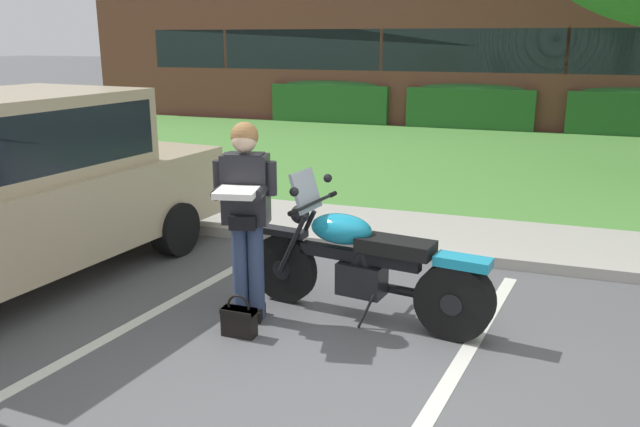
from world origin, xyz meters
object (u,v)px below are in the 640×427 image
(hedge_center_right, at_px, (631,110))
(hedge_center_left, at_px, (471,105))
(rider_person, at_px, (246,206))
(handbag, at_px, (239,319))
(hedge_left, at_px, (333,100))
(brick_building, at_px, (564,51))
(motorcycle, at_px, (373,266))

(hedge_center_right, bearing_deg, hedge_center_left, 180.00)
(rider_person, relative_size, handbag, 4.74)
(rider_person, bearing_deg, hedge_left, 105.42)
(hedge_center_right, xyz_separation_m, brick_building, (-1.60, 5.53, 1.32))
(brick_building, bearing_deg, handbag, -97.65)
(motorcycle, height_order, hedge_center_right, motorcycle)
(handbag, height_order, hedge_center_right, hedge_center_right)
(rider_person, xyz_separation_m, handbag, (0.08, -0.34, -0.86))
(motorcycle, height_order, brick_building, brick_building)
(hedge_center_left, relative_size, brick_building, 0.12)
(hedge_center_right, height_order, brick_building, brick_building)
(hedge_left, xyz_separation_m, brick_building, (6.14, 5.53, 1.32))
(hedge_center_right, relative_size, brick_building, 0.11)
(brick_building, bearing_deg, motorcycle, -94.98)
(rider_person, height_order, hedge_center_left, rider_person)
(rider_person, height_order, handbag, rider_person)
(handbag, distance_m, brick_building, 19.00)
(hedge_center_left, distance_m, hedge_center_right, 3.87)
(handbag, relative_size, brick_building, 0.01)
(rider_person, height_order, brick_building, brick_building)
(motorcycle, relative_size, brick_building, 0.08)
(motorcycle, height_order, rider_person, rider_person)
(motorcycle, relative_size, rider_person, 1.31)
(motorcycle, relative_size, hedge_center_left, 0.68)
(hedge_center_left, height_order, brick_building, brick_building)
(motorcycle, bearing_deg, hedge_center_left, 93.16)
(hedge_center_left, height_order, hedge_center_right, same)
(hedge_left, bearing_deg, handbag, -74.65)
(motorcycle, xyz_separation_m, hedge_left, (-4.57, 12.54, 0.16))
(handbag, xyz_separation_m, hedge_center_right, (4.12, 13.21, 0.51))
(rider_person, distance_m, hedge_center_left, 12.88)
(rider_person, distance_m, hedge_center_right, 13.54)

